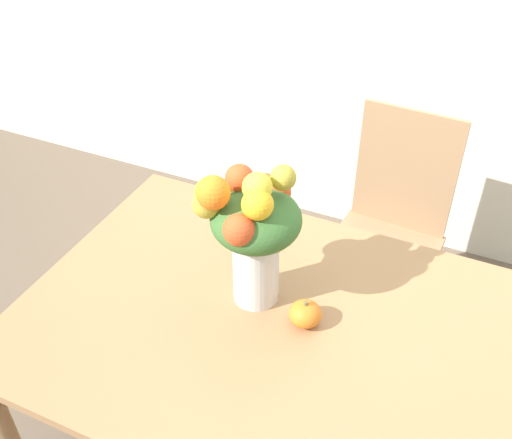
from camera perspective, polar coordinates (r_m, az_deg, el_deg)
The scene contains 4 objects.
dining_table at distance 1.80m, azimuth 1.67°, elevation -11.60°, with size 1.47×1.04×0.75m.
flower_vase at distance 1.64m, azimuth -0.32°, elevation -0.82°, with size 0.31×0.29×0.45m.
pumpkin at distance 1.71m, azimuth 4.72°, elevation -8.93°, with size 0.09×0.09×0.08m.
dining_chair_near_window at distance 2.49m, azimuth 12.52°, elevation -1.08°, with size 0.45×0.45×0.99m.
Camera 1 is at (0.44, -1.09, 2.02)m, focal length 42.00 mm.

